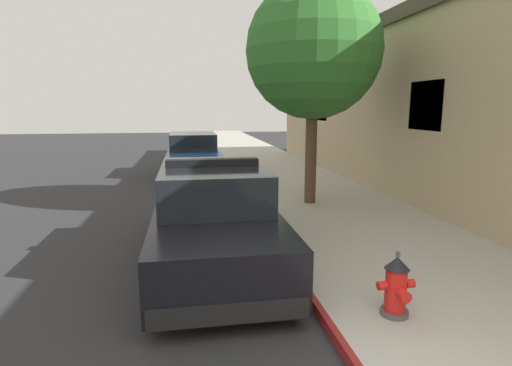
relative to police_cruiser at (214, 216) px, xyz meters
name	(u,v)px	position (x,y,z in m)	size (l,w,h in m)	color
ground_plane	(99,198)	(-2.97, 5.67, -0.84)	(33.53, 60.00, 0.20)	#2B2B2D
sidewalk_pavement	(299,186)	(3.03, 5.67, -0.67)	(3.76, 60.00, 0.14)	#ADA89E
curb_painted_edge	(238,188)	(1.12, 5.67, -0.67)	(0.08, 60.00, 0.14)	maroon
police_cruiser	(214,216)	(0.00, 0.00, 0.00)	(1.94, 4.84, 1.68)	black
parked_car_silver_ahead	(193,155)	(-0.17, 8.78, 0.00)	(1.94, 4.84, 1.56)	navy
fire_hydrant	(396,287)	(1.90, -2.45, -0.25)	(0.44, 0.40, 0.76)	#4C4C51
street_tree	(313,51)	(2.62, 3.17, 3.06)	(3.22, 3.22, 5.29)	brown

